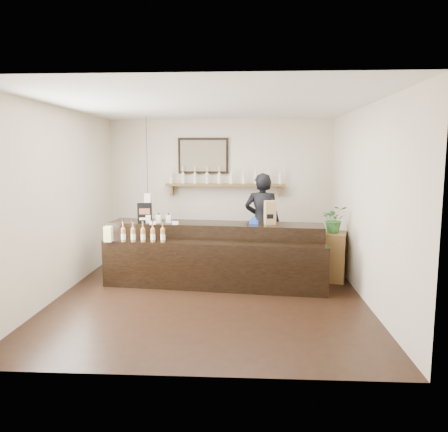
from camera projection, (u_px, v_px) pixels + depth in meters
name	position (u px, v px, depth m)	size (l,w,h in m)	color
ground	(211.00, 294.00, 6.63)	(5.00, 5.00, 0.00)	black
room_shell	(210.00, 182.00, 6.39)	(5.00, 5.00, 5.00)	beige
back_wall_decor	(212.00, 172.00, 8.74)	(2.66, 0.96, 1.69)	brown
counter	(214.00, 256.00, 7.13)	(3.58, 1.32, 1.15)	black
promo_sign	(145.00, 213.00, 7.14)	(0.24, 0.07, 0.33)	black
paper_bag	(270.00, 213.00, 7.01)	(0.20, 0.16, 0.38)	#A47C4F
tape_dispenser	(254.00, 221.00, 7.05)	(0.15, 0.10, 0.12)	#1944B0
side_cabinet	(333.00, 256.00, 7.36)	(0.54, 0.64, 0.81)	brown
potted_plant	(334.00, 219.00, 7.27)	(0.41, 0.35, 0.45)	#316F2C
shopkeeper	(262.00, 215.00, 7.98)	(0.73, 0.48, 2.01)	black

